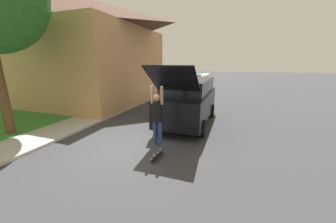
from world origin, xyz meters
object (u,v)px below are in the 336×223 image
object	(u,v)px
suv_parked	(189,100)
car_down_street	(193,81)
skateboarder	(157,116)
skateboard	(157,155)

from	to	relation	value
suv_parked	car_down_street	bearing A→B (deg)	101.15
car_down_street	skateboarder	bearing A→B (deg)	-81.58
suv_parked	skateboard	xyz separation A→B (m)	(-0.11, -3.80, -1.12)
skateboarder	skateboard	bearing A→B (deg)	-72.42
car_down_street	skateboarder	world-z (taller)	skateboarder
skateboarder	skateboard	xyz separation A→B (m)	(0.07, -0.22, -1.25)
suv_parked	skateboarder	distance (m)	3.59
car_down_street	skateboard	bearing A→B (deg)	-81.47
suv_parked	skateboarder	size ratio (longest dim) A/B	2.90
skateboarder	suv_parked	bearing A→B (deg)	87.20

